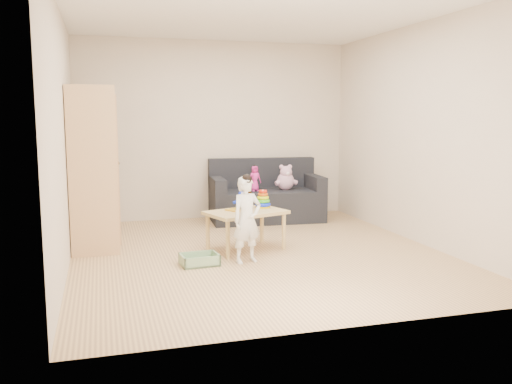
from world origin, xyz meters
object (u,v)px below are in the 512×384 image
object	(u,v)px
wardrobe	(93,168)
toddler	(247,221)
sofa	(266,205)
play_table	(246,231)

from	to	relation	value
wardrobe	toddler	bearing A→B (deg)	-37.90
sofa	play_table	distance (m)	1.78
sofa	toddler	size ratio (longest dim) A/B	1.82
toddler	wardrobe	bearing A→B (deg)	126.36
wardrobe	toddler	world-z (taller)	wardrobe
sofa	play_table	xyz separation A→B (m)	(-0.74, -1.62, 0.00)
toddler	sofa	bearing A→B (deg)	52.10
sofa	toddler	xyz separation A→B (m)	(-0.86, -2.12, 0.21)
play_table	sofa	bearing A→B (deg)	65.43
sofa	play_table	size ratio (longest dim) A/B	1.86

